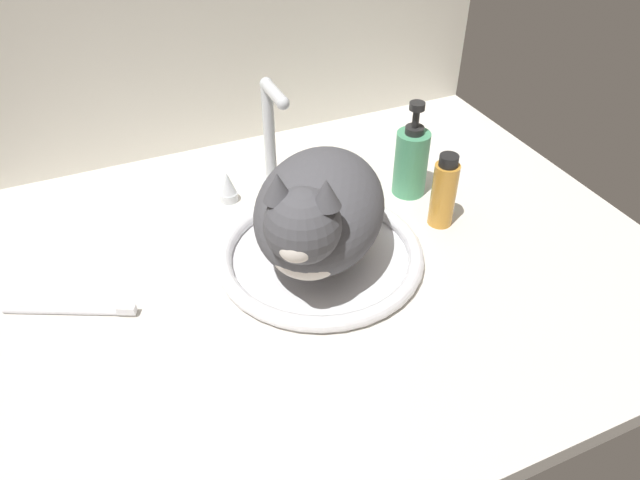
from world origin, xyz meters
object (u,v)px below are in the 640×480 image
at_px(amber_bottle, 444,192).
at_px(faucet, 272,151).
at_px(soap_pump_bottle, 411,161).
at_px(cat, 317,213).
at_px(toothbrush, 73,311).
at_px(sink_basin, 320,255).

bearing_deg(amber_bottle, faucet, 138.43).
xyz_separation_m(soap_pump_bottle, amber_bottle, (0.00, -0.10, -0.00)).
relative_size(faucet, soap_pump_bottle, 1.23).
bearing_deg(faucet, soap_pump_bottle, -23.48).
height_order(cat, soap_pump_bottle, cat).
distance_m(faucet, toothbrush, 0.41).
bearing_deg(amber_bottle, cat, -174.28).
bearing_deg(soap_pump_bottle, cat, -151.72).
bearing_deg(toothbrush, amber_bottle, -2.42).
distance_m(cat, amber_bottle, 0.24).
bearing_deg(sink_basin, cat, -126.21).
relative_size(faucet, amber_bottle, 1.66).
bearing_deg(soap_pump_bottle, amber_bottle, -89.14).
xyz_separation_m(sink_basin, faucet, (0.00, 0.21, 0.07)).
bearing_deg(faucet, toothbrush, -154.51).
bearing_deg(cat, faucet, 87.18).
distance_m(faucet, soap_pump_bottle, 0.24).
bearing_deg(toothbrush, cat, -7.80).
relative_size(sink_basin, toothbrush, 1.83).
height_order(amber_bottle, toothbrush, amber_bottle).
height_order(faucet, soap_pump_bottle, faucet).
relative_size(soap_pump_bottle, toothbrush, 0.99).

